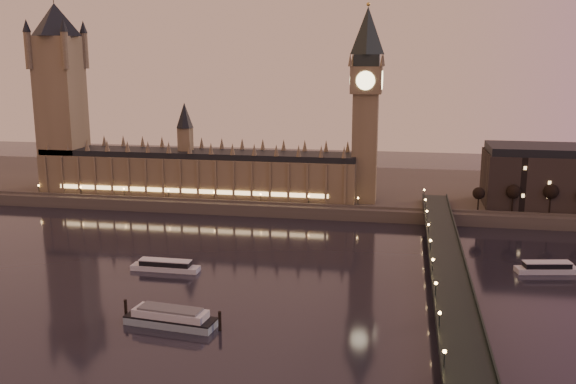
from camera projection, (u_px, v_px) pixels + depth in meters
The scene contains 12 objects.
ground at pixel (198, 282), 241.80m from camera, with size 700.00×700.00×0.00m, color black.
far_embankment at pixel (329, 189), 394.63m from camera, with size 560.00×130.00×6.00m, color #423D35.
palace_of_westminster at pixel (196, 168), 360.66m from camera, with size 180.00×26.62×52.00m.
victoria_tower at pixel (60, 87), 365.41m from camera, with size 31.68×31.68×118.00m.
big_ben at pixel (366, 94), 335.30m from camera, with size 17.68×17.68×104.00m.
westminster_bridge at pixel (448, 283), 224.60m from camera, with size 13.20×260.00×15.30m.
bare_tree_0 at pixel (479, 192), 323.50m from camera, with size 6.70×6.70×13.61m.
bare_tree_1 at pixel (513, 193), 320.65m from camera, with size 6.70×6.70×13.61m.
bare_tree_2 at pixel (547, 194), 317.80m from camera, with size 6.70×6.70×13.61m.
cruise_boat_a at pixel (165, 266), 254.16m from camera, with size 27.49×6.21×4.39m.
cruise_boat_b at pixel (547, 268), 251.74m from camera, with size 24.91×10.48×4.47m.
moored_barge at pixel (171, 317), 202.40m from camera, with size 33.81×11.66×6.24m.
Camera 1 is at (74.42, -219.52, 83.90)m, focal length 40.00 mm.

